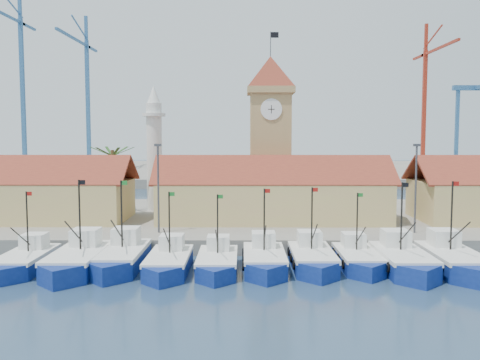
{
  "coord_description": "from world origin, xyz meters",
  "views": [
    {
      "loc": [
        -3.45,
        -41.67,
        11.46
      ],
      "look_at": [
        -3.76,
        18.0,
        6.36
      ],
      "focal_mm": 40.0,
      "sensor_mm": 36.0,
      "label": 1
    }
  ],
  "objects_px": {
    "boat_5": "(264,262)",
    "clock_tower": "(270,130)",
    "boat_0": "(24,262)",
    "minaret": "(154,148)"
  },
  "relations": [
    {
      "from": "boat_0",
      "to": "minaret",
      "type": "height_order",
      "value": "minaret"
    },
    {
      "from": "boat_5",
      "to": "clock_tower",
      "type": "height_order",
      "value": "clock_tower"
    },
    {
      "from": "boat_5",
      "to": "minaret",
      "type": "distance_m",
      "value": 30.0
    },
    {
      "from": "boat_0",
      "to": "clock_tower",
      "type": "relative_size",
      "value": 0.41
    },
    {
      "from": "boat_5",
      "to": "clock_tower",
      "type": "relative_size",
      "value": 0.42
    },
    {
      "from": "boat_0",
      "to": "minaret",
      "type": "xyz_separation_m",
      "value": [
        6.82,
        25.63,
        9.0
      ]
    },
    {
      "from": "minaret",
      "to": "clock_tower",
      "type": "bearing_deg",
      "value": -7.61
    },
    {
      "from": "clock_tower",
      "to": "minaret",
      "type": "distance_m",
      "value": 15.3
    },
    {
      "from": "boat_5",
      "to": "clock_tower",
      "type": "bearing_deg",
      "value": 86.04
    },
    {
      "from": "boat_0",
      "to": "boat_5",
      "type": "distance_m",
      "value": 20.21
    }
  ]
}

